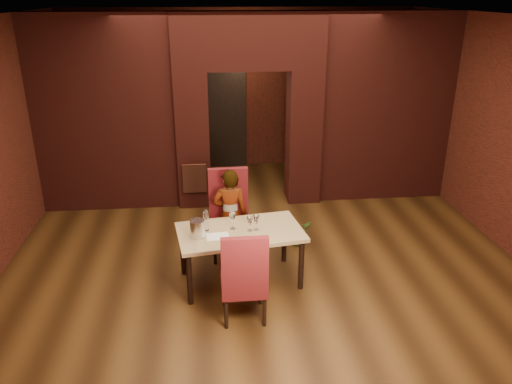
# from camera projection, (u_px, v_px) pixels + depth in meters

# --- Properties ---
(floor) EXTENTS (8.00, 8.00, 0.00)m
(floor) POSITION_uv_depth(u_px,v_px,m) (262.00, 254.00, 7.12)
(floor) COLOR #492C12
(floor) RESTS_ON ground
(ceiling) EXTENTS (7.00, 8.00, 0.04)m
(ceiling) POSITION_uv_depth(u_px,v_px,m) (263.00, 17.00, 5.92)
(ceiling) COLOR silver
(ceiling) RESTS_ON ground
(wall_back) EXTENTS (7.00, 0.04, 3.20)m
(wall_back) POSITION_uv_depth(u_px,v_px,m) (240.00, 90.00, 10.21)
(wall_back) COLOR maroon
(wall_back) RESTS_ON ground
(wall_front) EXTENTS (7.00, 0.04, 3.20)m
(wall_front) POSITION_uv_depth(u_px,v_px,m) (341.00, 349.00, 2.84)
(wall_front) COLOR maroon
(wall_front) RESTS_ON ground
(pillar_left) EXTENTS (0.55, 0.55, 2.30)m
(pillar_left) POSITION_uv_depth(u_px,v_px,m) (193.00, 139.00, 8.45)
(pillar_left) COLOR maroon
(pillar_left) RESTS_ON ground
(pillar_right) EXTENTS (0.55, 0.55, 2.30)m
(pillar_right) POSITION_uv_depth(u_px,v_px,m) (303.00, 136.00, 8.63)
(pillar_right) COLOR maroon
(pillar_right) RESTS_ON ground
(lintel) EXTENTS (2.45, 0.55, 0.90)m
(lintel) POSITION_uv_depth(u_px,v_px,m) (248.00, 41.00, 7.94)
(lintel) COLOR maroon
(lintel) RESTS_ON ground
(wing_wall_left) EXTENTS (2.28, 0.35, 3.20)m
(wing_wall_left) POSITION_uv_depth(u_px,v_px,m) (105.00, 115.00, 8.15)
(wing_wall_left) COLOR maroon
(wing_wall_left) RESTS_ON ground
(wing_wall_right) EXTENTS (2.28, 0.35, 3.20)m
(wing_wall_right) POSITION_uv_depth(u_px,v_px,m) (385.00, 109.00, 8.59)
(wing_wall_right) COLOR maroon
(wing_wall_right) RESTS_ON ground
(vent_panel) EXTENTS (0.40, 0.03, 0.50)m
(vent_panel) POSITION_uv_depth(u_px,v_px,m) (194.00, 179.00, 8.40)
(vent_panel) COLOR #9E482E
(vent_panel) RESTS_ON ground
(rear_door) EXTENTS (0.90, 0.08, 2.10)m
(rear_door) POSITION_uv_depth(u_px,v_px,m) (221.00, 118.00, 10.33)
(rear_door) COLOR black
(rear_door) RESTS_ON ground
(rear_door_frame) EXTENTS (1.02, 0.04, 2.22)m
(rear_door_frame) POSITION_uv_depth(u_px,v_px,m) (222.00, 118.00, 10.29)
(rear_door_frame) COLOR black
(rear_door_frame) RESTS_ON ground
(dining_table) EXTENTS (1.65, 1.08, 0.72)m
(dining_table) POSITION_uv_depth(u_px,v_px,m) (240.00, 256.00, 6.33)
(dining_table) COLOR tan
(dining_table) RESTS_ON ground
(chair_far) EXTENTS (0.57, 0.57, 1.22)m
(chair_far) POSITION_uv_depth(u_px,v_px,m) (230.00, 215.00, 6.88)
(chair_far) COLOR maroon
(chair_far) RESTS_ON ground
(chair_near) EXTENTS (0.51, 0.51, 1.11)m
(chair_near) POSITION_uv_depth(u_px,v_px,m) (244.00, 274.00, 5.57)
(chair_near) COLOR maroon
(chair_near) RESTS_ON ground
(person_seated) EXTENTS (0.48, 0.32, 1.30)m
(person_seated) POSITION_uv_depth(u_px,v_px,m) (230.00, 214.00, 6.81)
(person_seated) COLOR white
(person_seated) RESTS_ON ground
(wine_glass_a) EXTENTS (0.09, 0.09, 0.21)m
(wine_glass_a) POSITION_uv_depth(u_px,v_px,m) (233.00, 221.00, 6.21)
(wine_glass_a) COLOR silver
(wine_glass_a) RESTS_ON dining_table
(wine_glass_b) EXTENTS (0.08, 0.08, 0.19)m
(wine_glass_b) POSITION_uv_depth(u_px,v_px,m) (250.00, 224.00, 6.16)
(wine_glass_b) COLOR white
(wine_glass_b) RESTS_ON dining_table
(wine_glass_c) EXTENTS (0.08, 0.08, 0.20)m
(wine_glass_c) POSITION_uv_depth(u_px,v_px,m) (256.00, 223.00, 6.18)
(wine_glass_c) COLOR white
(wine_glass_c) RESTS_ON dining_table
(tasting_sheet) EXTENTS (0.29, 0.23, 0.00)m
(tasting_sheet) POSITION_uv_depth(u_px,v_px,m) (218.00, 236.00, 6.05)
(tasting_sheet) COLOR white
(tasting_sheet) RESTS_ON dining_table
(wine_bucket) EXTENTS (0.18, 0.18, 0.22)m
(wine_bucket) POSITION_uv_depth(u_px,v_px,m) (198.00, 229.00, 5.99)
(wine_bucket) COLOR silver
(wine_bucket) RESTS_ON dining_table
(water_bottle) EXTENTS (0.06, 0.06, 0.28)m
(water_bottle) POSITION_uv_depth(u_px,v_px,m) (206.00, 220.00, 6.15)
(water_bottle) COLOR white
(water_bottle) RESTS_ON dining_table
(potted_plant) EXTENTS (0.43, 0.41, 0.38)m
(potted_plant) POSITION_uv_depth(u_px,v_px,m) (298.00, 232.00, 7.34)
(potted_plant) COLOR #2F6421
(potted_plant) RESTS_ON ground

